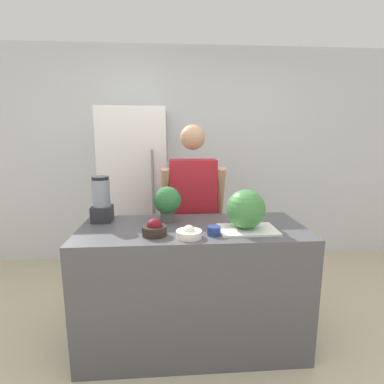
# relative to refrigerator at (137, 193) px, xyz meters

# --- Properties ---
(ground_plane) EXTENTS (14.00, 14.00, 0.00)m
(ground_plane) POSITION_rel_refrigerator_xyz_m (0.53, -1.62, -0.92)
(ground_plane) COLOR beige
(wall_back) EXTENTS (8.00, 0.06, 2.60)m
(wall_back) POSITION_rel_refrigerator_xyz_m (0.53, 0.42, 0.38)
(wall_back) COLOR silver
(wall_back) RESTS_ON ground_plane
(counter_island) EXTENTS (1.62, 0.70, 0.92)m
(counter_island) POSITION_rel_refrigerator_xyz_m (0.53, -1.26, -0.46)
(counter_island) COLOR #4C4C51
(counter_island) RESTS_ON ground_plane
(refrigerator) EXTENTS (0.68, 0.76, 1.84)m
(refrigerator) POSITION_rel_refrigerator_xyz_m (0.00, 0.00, 0.00)
(refrigerator) COLOR white
(refrigerator) RESTS_ON ground_plane
(person) EXTENTS (0.55, 0.26, 1.66)m
(person) POSITION_rel_refrigerator_xyz_m (0.58, -0.73, -0.07)
(person) COLOR #333338
(person) RESTS_ON ground_plane
(cutting_board) EXTENTS (0.40, 0.28, 0.01)m
(cutting_board) POSITION_rel_refrigerator_xyz_m (0.91, -1.37, 0.00)
(cutting_board) COLOR white
(cutting_board) RESTS_ON counter_island
(watermelon) EXTENTS (0.27, 0.27, 0.27)m
(watermelon) POSITION_rel_refrigerator_xyz_m (0.90, -1.36, 0.15)
(watermelon) COLOR #3D7F3D
(watermelon) RESTS_ON cutting_board
(bowl_cherries) EXTENTS (0.16, 0.16, 0.12)m
(bowl_cherries) POSITION_rel_refrigerator_xyz_m (0.27, -1.43, 0.04)
(bowl_cherries) COLOR #2D231E
(bowl_cherries) RESTS_ON counter_island
(bowl_cream) EXTENTS (0.17, 0.17, 0.08)m
(bowl_cream) POSITION_rel_refrigerator_xyz_m (0.49, -1.49, 0.03)
(bowl_cream) COLOR white
(bowl_cream) RESTS_ON counter_island
(bowl_small_blue) EXTENTS (0.09, 0.09, 0.06)m
(bowl_small_blue) POSITION_rel_refrigerator_xyz_m (0.66, -1.45, 0.03)
(bowl_small_blue) COLOR navy
(bowl_small_blue) RESTS_ON counter_island
(blender) EXTENTS (0.15, 0.15, 0.35)m
(blender) POSITION_rel_refrigerator_xyz_m (-0.14, -1.07, 0.16)
(blender) COLOR #28282D
(blender) RESTS_ON counter_island
(potted_plant) EXTENTS (0.21, 0.21, 0.27)m
(potted_plant) POSITION_rel_refrigerator_xyz_m (0.35, -1.12, 0.15)
(potted_plant) COLOR #514C47
(potted_plant) RESTS_ON counter_island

